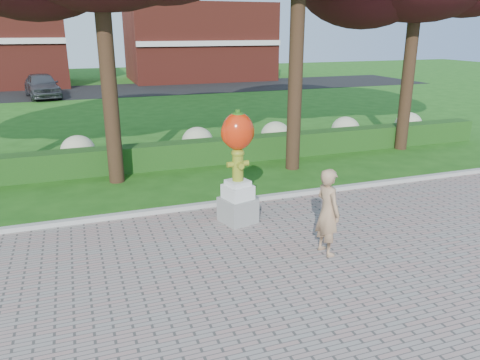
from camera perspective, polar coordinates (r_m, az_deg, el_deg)
The scene contains 9 objects.
ground at distance 9.28m, azimuth 1.60°, elevation -9.79°, with size 100.00×100.00×0.00m, color #1F5314.
curb at distance 11.84m, azimuth -3.66°, elevation -3.07°, with size 40.00×0.18×0.15m, color #ADADA5.
lawn_hedge at distance 15.45m, azimuth -7.83°, elevation 3.10°, with size 24.00×0.70×0.80m, color #144717.
hydrangea_row at distance 16.48m, azimuth -6.65°, elevation 4.62°, with size 20.10×1.10×0.99m.
street at distance 36.03m, azimuth -15.01°, elevation 10.50°, with size 50.00×8.00×0.02m, color black.
building_right at distance 43.08m, azimuth -5.09°, elevation 16.41°, with size 12.00×8.00×6.40m, color maroon.
hydrant_sculpture at distance 10.48m, azimuth -0.27°, elevation 1.94°, with size 0.88×0.88×2.62m.
woman at distance 9.30m, azimuth 10.65°, elevation -3.83°, with size 0.64×0.42×1.75m, color tan.
parked_car at distance 33.62m, azimuth -22.99°, elevation 10.59°, with size 1.88×4.67×1.59m, color #3F4046.
Camera 1 is at (-3.00, -7.64, 4.32)m, focal length 35.00 mm.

